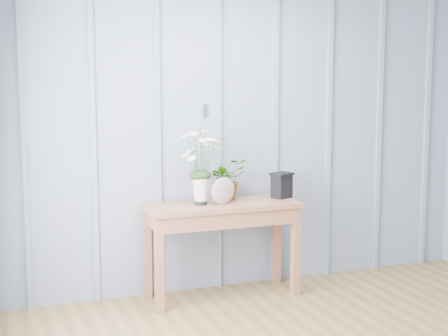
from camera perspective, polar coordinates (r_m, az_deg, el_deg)
name	(u,v)px	position (r m, az deg, el deg)	size (l,w,h in m)	color
room_shell	(329,35)	(4.37, 8.76, 10.90)	(4.00, 4.50, 2.50)	#8794AF
sideboard	(222,217)	(5.34, -0.19, -4.12)	(1.20, 0.45, 0.75)	#935A40
daisy_vase	(201,157)	(5.19, -1.96, 0.92)	(0.41, 0.32, 0.59)	black
spider_plant	(227,179)	(5.43, 0.29, -0.91)	(0.30, 0.26, 0.33)	#193414
felt_disc_vessel	(223,191)	(5.24, -0.08, -1.92)	(0.21, 0.06, 0.21)	#86455A
carved_box	(282,185)	(5.53, 4.81, -1.42)	(0.20, 0.19, 0.20)	black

